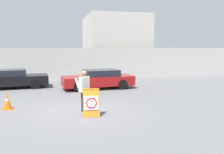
% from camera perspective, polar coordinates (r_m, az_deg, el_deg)
% --- Properties ---
extents(ground_plane, '(90.00, 90.00, 0.00)m').
position_cam_1_polar(ground_plane, '(11.16, -7.03, -7.64)').
color(ground_plane, slate).
extents(perimeter_wall, '(36.00, 0.30, 3.14)m').
position_cam_1_polar(perimeter_wall, '(21.98, -10.31, 3.00)').
color(perimeter_wall, beige).
rests_on(perimeter_wall, ground_plane).
extents(building_block, '(6.16, 7.53, 6.12)m').
position_cam_1_polar(building_block, '(27.75, 0.60, 7.41)').
color(building_block, beige).
rests_on(building_block, ground_plane).
extents(barricade_sign, '(0.72, 0.83, 1.11)m').
position_cam_1_polar(barricade_sign, '(10.25, -4.80, -5.74)').
color(barricade_sign, orange).
rests_on(barricade_sign, ground_plane).
extents(security_guard, '(0.68, 0.47, 1.78)m').
position_cam_1_polar(security_guard, '(10.90, -6.39, -2.63)').
color(security_guard, '#232838').
rests_on(security_guard, ground_plane).
extents(traffic_cone_mid, '(0.43, 0.43, 0.77)m').
position_cam_1_polar(traffic_cone_mid, '(12.18, -22.82, -5.07)').
color(traffic_cone_mid, orange).
rests_on(traffic_cone_mid, ground_plane).
extents(parked_car_front_coupe, '(4.77, 2.33, 1.28)m').
position_cam_1_polar(parked_car_front_coupe, '(18.32, -21.89, -0.35)').
color(parked_car_front_coupe, black).
rests_on(parked_car_front_coupe, ground_plane).
extents(parked_car_rear_sedan, '(4.85, 2.23, 1.27)m').
position_cam_1_polar(parked_car_rear_sedan, '(16.81, -3.11, -0.47)').
color(parked_car_rear_sedan, black).
rests_on(parked_car_rear_sedan, ground_plane).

